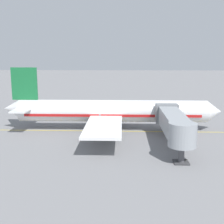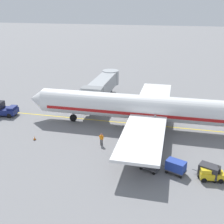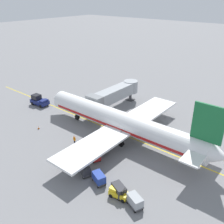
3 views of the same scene
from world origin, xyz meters
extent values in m
plane|color=slate|center=(0.00, 0.00, 0.00)|extent=(400.00, 400.00, 0.00)
cube|color=gold|center=(0.00, 0.00, 0.00)|extent=(0.24, 80.00, 0.01)
cylinder|color=white|center=(-1.12, -1.64, 3.29)|extent=(3.87, 32.02, 3.70)
cube|color=red|center=(-1.12, -1.64, 2.82)|extent=(3.89, 29.46, 0.44)
cone|color=white|center=(-1.21, 15.56, 3.29)|extent=(3.64, 2.42, 3.63)
cube|color=black|center=(-1.20, 13.76, 3.93)|extent=(2.78, 1.11, 0.60)
cube|color=white|center=(-1.12, -2.64, 2.64)|extent=(30.03, 5.36, 0.36)
cylinder|color=gray|center=(-6.62, -1.86, 1.39)|extent=(2.02, 3.21, 2.00)
cylinder|color=gray|center=(4.38, -1.81, 1.39)|extent=(2.02, 3.21, 2.00)
cylinder|color=black|center=(-1.18, 9.56, 0.55)|extent=(0.46, 1.10, 1.10)
cylinder|color=gray|center=(-1.18, 9.56, 2.10)|extent=(0.24, 0.24, 2.00)
cylinder|color=black|center=(-3.41, -3.65, 0.55)|extent=(0.46, 1.10, 1.10)
cylinder|color=gray|center=(-3.41, -3.65, 2.10)|extent=(0.24, 0.24, 2.00)
cylinder|color=black|center=(1.19, -3.62, 0.55)|extent=(0.46, 1.10, 1.10)
cylinder|color=gray|center=(1.19, -3.62, 2.10)|extent=(0.24, 0.24, 2.00)
cube|color=#93999E|center=(7.67, 7.17, 3.49)|extent=(13.57, 2.80, 2.60)
cube|color=slate|center=(1.68, 7.17, 3.49)|extent=(2.00, 3.50, 2.99)
cylinder|color=#93999E|center=(14.45, 7.17, 3.49)|extent=(3.36, 3.36, 2.86)
cylinder|color=#4C4C51|center=(14.45, 7.17, 1.09)|extent=(0.70, 0.70, 2.19)
cube|color=#38383A|center=(14.45, 7.17, 0.08)|extent=(1.80, 1.80, 0.16)
cube|color=navy|center=(-1.60, 21.80, 0.85)|extent=(2.55, 4.57, 0.90)
cube|color=navy|center=(-1.48, 20.27, 1.48)|extent=(1.95, 1.25, 0.36)
cylinder|color=black|center=(-0.55, 20.45, 0.40)|extent=(0.41, 0.83, 0.80)
cylinder|color=black|center=(-2.42, 20.30, 0.40)|extent=(0.41, 0.83, 0.80)
cube|color=gold|center=(-13.08, -10.69, 0.63)|extent=(1.54, 2.64, 0.70)
cube|color=gold|center=(-13.18, -10.01, 1.20)|extent=(1.16, 1.18, 0.44)
cube|color=black|center=(-12.98, -11.37, 1.30)|extent=(0.85, 0.28, 0.64)
cylinder|color=black|center=(-13.10, -10.57, 1.28)|extent=(0.12, 0.27, 0.54)
cylinder|color=black|center=(-13.74, -9.90, 0.28)|extent=(0.28, 0.58, 0.56)
cylinder|color=black|center=(-12.67, -9.75, 0.28)|extent=(0.28, 0.58, 0.56)
cylinder|color=black|center=(-13.49, -11.63, 0.28)|extent=(0.28, 0.58, 0.56)
cylinder|color=black|center=(-12.42, -11.48, 0.28)|extent=(0.28, 0.58, 0.56)
cube|color=#B21E1E|center=(-9.00, -2.62, 0.63)|extent=(2.14, 2.77, 0.70)
cube|color=#B21E1E|center=(-8.71, -2.00, 1.20)|extent=(1.37, 1.38, 0.44)
cube|color=black|center=(-9.29, -3.24, 1.30)|extent=(0.83, 0.50, 0.64)
cylinder|color=black|center=(-8.94, -2.51, 1.28)|extent=(0.18, 0.27, 0.54)
cylinder|color=black|center=(-9.12, -1.60, 0.28)|extent=(0.42, 0.59, 0.56)
cylinder|color=black|center=(-8.14, -2.06, 0.28)|extent=(0.42, 0.59, 0.56)
cylinder|color=black|center=(-9.86, -3.19, 0.28)|extent=(0.42, 0.59, 0.56)
cylinder|color=black|center=(-8.88, -3.64, 0.28)|extent=(0.42, 0.59, 0.56)
cube|color=#4C4C51|center=(-12.67, -4.02, 0.42)|extent=(2.03, 2.53, 0.12)
cube|color=#2D2D33|center=(-12.67, -4.02, 1.03)|extent=(1.93, 2.40, 1.10)
cylinder|color=#4C4C51|center=(-12.13, -2.68, 0.41)|extent=(0.33, 0.67, 0.07)
cylinder|color=black|center=(-12.88, -3.05, 0.18)|extent=(0.25, 0.38, 0.36)
cylinder|color=black|center=(-11.85, -3.47, 0.18)|extent=(0.25, 0.38, 0.36)
cylinder|color=black|center=(-13.50, -4.58, 0.18)|extent=(0.25, 0.38, 0.36)
cylinder|color=black|center=(-12.47, -4.99, 0.18)|extent=(0.25, 0.38, 0.36)
cube|color=#4C4C51|center=(-12.70, -6.89, 0.42)|extent=(2.03, 2.53, 0.12)
cube|color=#233D9E|center=(-12.70, -6.89, 1.03)|extent=(1.93, 2.40, 1.10)
cylinder|color=#4C4C51|center=(-12.15, -5.55, 0.41)|extent=(0.33, 0.67, 0.07)
cylinder|color=black|center=(-12.90, -5.92, 0.18)|extent=(0.25, 0.38, 0.36)
cylinder|color=black|center=(-11.87, -6.34, 0.18)|extent=(0.25, 0.38, 0.36)
cylinder|color=black|center=(-13.52, -7.45, 0.18)|extent=(0.25, 0.38, 0.36)
cylinder|color=black|center=(-12.49, -7.87, 0.18)|extent=(0.25, 0.38, 0.36)
cube|color=#4C4C51|center=(-12.74, -10.42, 0.42)|extent=(2.03, 2.53, 0.12)
cube|color=#2D2D33|center=(-12.74, -10.42, 1.03)|extent=(1.93, 2.40, 1.10)
cylinder|color=#4C4C51|center=(-12.19, -9.08, 0.41)|extent=(0.33, 0.67, 0.07)
cylinder|color=black|center=(-12.94, -9.45, 0.18)|extent=(0.25, 0.38, 0.36)
cylinder|color=black|center=(-11.92, -9.87, 0.18)|extent=(0.25, 0.38, 0.36)
cylinder|color=black|center=(-13.56, -10.98, 0.18)|extent=(0.25, 0.38, 0.36)
cylinder|color=black|center=(-12.54, -11.39, 0.18)|extent=(0.25, 0.38, 0.36)
cylinder|color=#4C4C51|center=(-12.46, -11.80, 0.41)|extent=(0.33, 0.67, 0.07)
cylinder|color=#232328|center=(-8.08, 3.05, 0.42)|extent=(0.15, 0.15, 0.85)
cylinder|color=#232328|center=(-8.11, 2.85, 0.42)|extent=(0.15, 0.15, 0.85)
cube|color=orange|center=(-8.10, 2.95, 1.15)|extent=(0.29, 0.41, 0.60)
cylinder|color=orange|center=(-8.06, 3.20, 1.10)|extent=(0.12, 0.23, 0.57)
cylinder|color=orange|center=(-8.13, 2.70, 1.10)|extent=(0.12, 0.23, 0.57)
sphere|color=#997051|center=(-8.10, 2.95, 1.58)|extent=(0.22, 0.22, 0.22)
cube|color=red|center=(-8.10, 2.95, 1.60)|extent=(0.12, 0.27, 0.10)
cube|color=black|center=(-8.76, 12.46, 0.02)|extent=(0.36, 0.36, 0.04)
cone|color=orange|center=(-8.76, 12.46, 0.32)|extent=(0.30, 0.30, 0.55)
cylinder|color=white|center=(-8.76, 12.46, 0.34)|extent=(0.21, 0.21, 0.06)
camera|label=1|loc=(47.76, 0.22, 12.69)|focal=46.69mm
camera|label=2|loc=(-40.72, -6.25, 18.01)|focal=45.42mm
camera|label=3|loc=(-32.52, -25.47, 23.97)|focal=40.05mm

